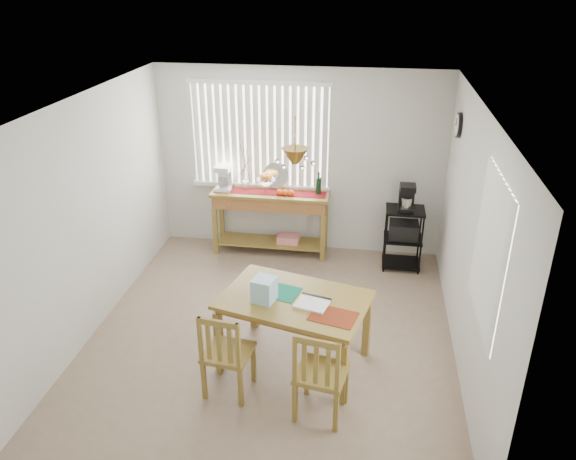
% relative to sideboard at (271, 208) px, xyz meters
% --- Properties ---
extents(ground, '(4.00, 4.50, 0.01)m').
position_rel_sideboard_xyz_m(ground, '(0.36, -2.00, -0.70)').
color(ground, gray).
extents(room_shell, '(4.20, 4.70, 2.70)m').
position_rel_sideboard_xyz_m(room_shell, '(0.37, -1.98, 1.00)').
color(room_shell, silver).
rests_on(room_shell, ground).
extents(sideboard, '(1.64, 0.46, 0.92)m').
position_rel_sideboard_xyz_m(sideboard, '(0.00, 0.00, 0.00)').
color(sideboard, olive).
rests_on(sideboard, ground).
extents(sideboard_items, '(1.56, 0.39, 0.71)m').
position_rel_sideboard_xyz_m(sideboard_items, '(-0.27, 0.01, 0.38)').
color(sideboard_items, maroon).
rests_on(sideboard_items, sideboard).
extents(wire_cart, '(0.51, 0.41, 0.86)m').
position_rel_sideboard_xyz_m(wire_cart, '(1.84, -0.18, -0.17)').
color(wire_cart, black).
rests_on(wire_cart, ground).
extents(cart_items, '(0.20, 0.24, 0.35)m').
position_rel_sideboard_xyz_m(cart_items, '(1.84, -0.17, 0.33)').
color(cart_items, black).
rests_on(cart_items, wire_cart).
extents(dining_table, '(1.62, 1.25, 0.77)m').
position_rel_sideboard_xyz_m(dining_table, '(0.68, -2.43, -0.01)').
color(dining_table, olive).
rests_on(dining_table, ground).
extents(table_items, '(1.09, 0.77, 0.25)m').
position_rel_sideboard_xyz_m(table_items, '(0.51, -2.52, 0.17)').
color(table_items, '#147459').
rests_on(table_items, dining_table).
extents(chair_left, '(0.48, 0.48, 0.93)m').
position_rel_sideboard_xyz_m(chair_left, '(0.11, -3.00, -0.23)').
color(chair_left, olive).
rests_on(chair_left, ground).
extents(chair_right, '(0.51, 0.51, 0.96)m').
position_rel_sideboard_xyz_m(chair_right, '(1.02, -3.18, -0.22)').
color(chair_right, olive).
rests_on(chair_right, ground).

